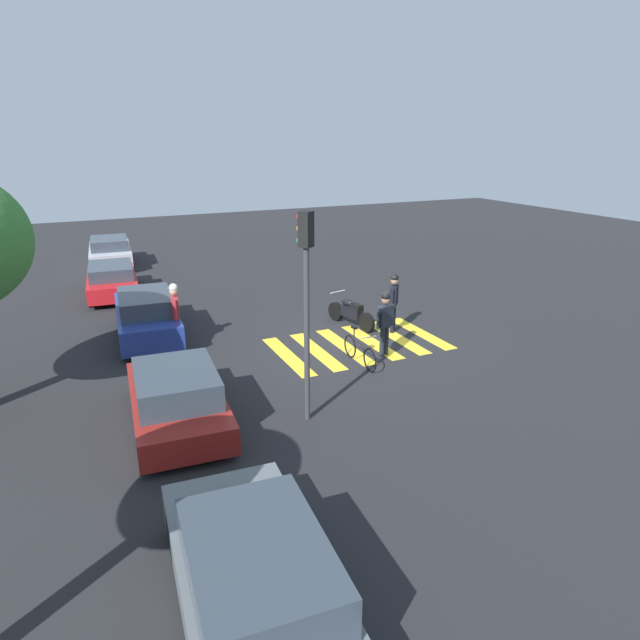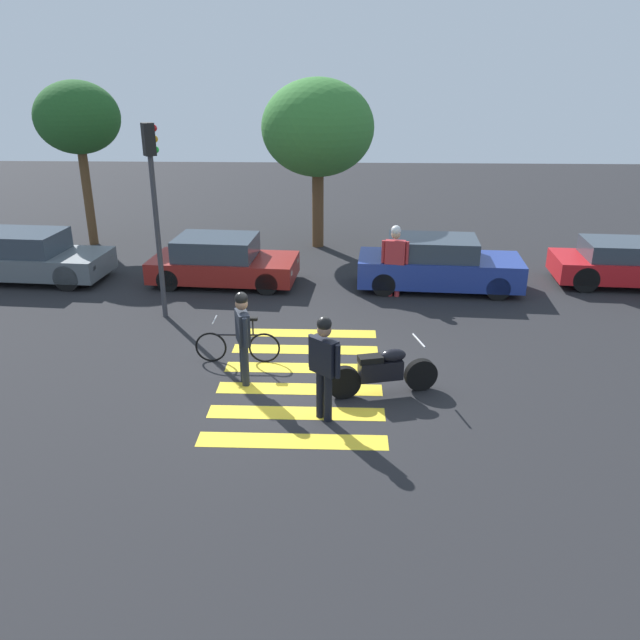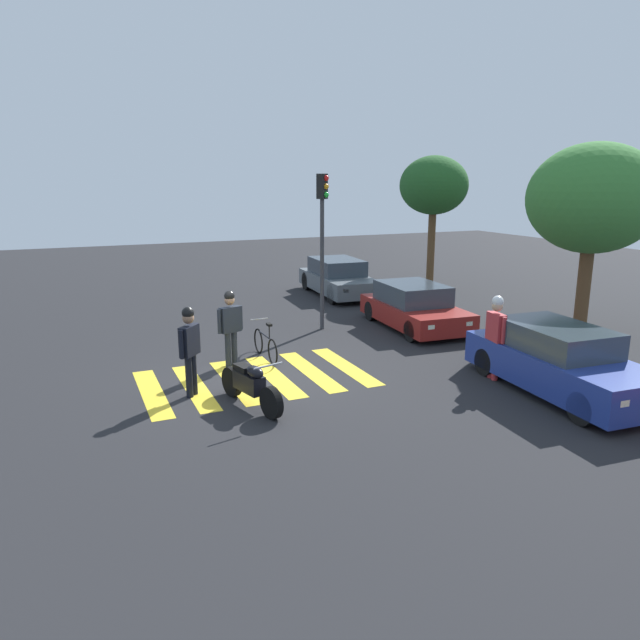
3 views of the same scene
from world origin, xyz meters
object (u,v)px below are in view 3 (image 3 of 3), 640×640
Objects in this scene: traffic_light_pole at (323,227)px; pedestrian_bystander at (496,330)px; officer_by_motorcycle at (230,323)px; leaning_bicycle at (265,345)px; car_maroon_wagon at (414,307)px; car_grey_coupe at (338,278)px; police_motorcycle at (250,385)px; car_blue_hatchback at (559,361)px; officer_on_foot at (190,344)px.

pedestrian_bystander is at bearing 16.60° from traffic_light_pole.
pedestrian_bystander is (3.19, 5.12, 0.04)m from officer_by_motorcycle.
leaning_bicycle is 0.43× the size of car_maroon_wagon.
car_grey_coupe is (-6.79, 5.22, 0.30)m from leaning_bicycle.
police_motorcycle is 0.46× the size of traffic_light_pole.
traffic_light_pole reaches higher than car_grey_coupe.
car_blue_hatchback is (1.80, 6.12, 0.22)m from police_motorcycle.
car_maroon_wagon reaches higher than leaning_bicycle.
leaning_bicycle is 0.92× the size of pedestrian_bystander.
police_motorcycle is 1.10× the size of officer_on_foot.
officer_by_motorcycle reaches higher than leaning_bicycle.
police_motorcycle is 2.69m from officer_by_motorcycle.
officer_by_motorcycle is (0.27, -0.94, 0.71)m from leaning_bicycle.
car_maroon_wagon is 3.65m from traffic_light_pole.
leaning_bicycle is 0.39× the size of car_grey_coupe.
officer_on_foot reaches higher than car_maroon_wagon.
traffic_light_pole is (-3.99, 4.71, 1.91)m from officer_on_foot.
officer_on_foot is 2.00m from officer_by_motorcycle.
officer_on_foot is (1.82, -2.20, 0.74)m from leaning_bicycle.
police_motorcycle is at bearing -106.39° from car_blue_hatchback.
officer_on_foot is 0.42× the size of traffic_light_pole.
officer_on_foot reaches higher than leaning_bicycle.
officer_on_foot is 0.99× the size of pedestrian_bystander.
traffic_light_pole reaches higher than leaning_bicycle.
police_motorcycle is 1.55m from officer_on_foot.
car_grey_coupe is 5.85m from traffic_light_pole.
leaning_bicycle is at bearing -76.38° from car_maroon_wagon.
car_blue_hatchback is at bearing 52.80° from officer_by_motorcycle.
officer_on_foot reaches higher than officer_by_motorcycle.
police_motorcycle is 7.58m from car_maroon_wagon.
traffic_light_pole is at bearing 130.24° from officer_on_foot.
car_maroon_wagon is 5.91m from car_blue_hatchback.
leaning_bicycle is 5.26m from car_maroon_wagon.
car_maroon_wagon is at bearing 70.26° from traffic_light_pole.
car_maroon_wagon is (-4.69, 0.92, -0.49)m from pedestrian_bystander.
car_maroon_wagon is (5.56, -0.12, -0.04)m from car_grey_coupe.
police_motorcycle is 1.12× the size of officer_by_motorcycle.
traffic_light_pole is at bearing 125.26° from officer_by_motorcycle.
pedestrian_bystander reaches higher than leaning_bicycle.
leaning_bicycle is at bearing 156.16° from police_motorcycle.
police_motorcycle is 6.38m from car_blue_hatchback.
officer_on_foot is at bearing -138.21° from police_motorcycle.
car_maroon_wagon reaches higher than police_motorcycle.
pedestrian_bystander reaches higher than car_maroon_wagon.
car_maroon_wagon is (-3.06, 7.30, -0.48)m from officer_on_foot.
car_maroon_wagon is at bearing 168.94° from pedestrian_bystander.
car_grey_coupe is (-9.66, 6.49, 0.21)m from police_motorcycle.
pedestrian_bystander is 0.46× the size of car_maroon_wagon.
traffic_light_pole is (-5.03, 3.77, 2.56)m from police_motorcycle.
car_blue_hatchback is (4.40, 5.79, -0.40)m from officer_by_motorcycle.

